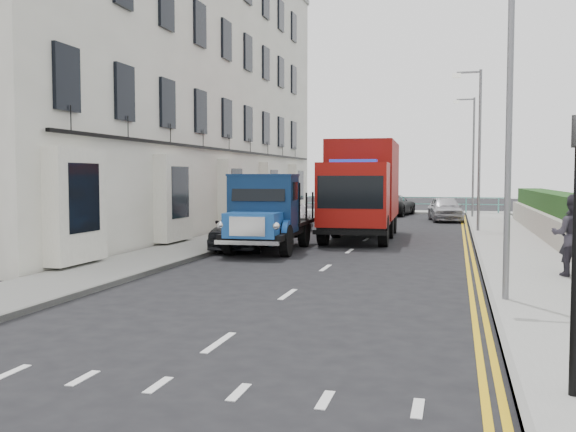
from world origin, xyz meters
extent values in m
plane|color=black|center=(0.00, 0.00, 0.00)|extent=(120.00, 120.00, 0.00)
cube|color=gray|center=(-5.20, 9.00, 0.06)|extent=(2.40, 38.00, 0.12)
cube|color=gray|center=(5.30, 9.00, 0.06)|extent=(2.60, 38.00, 0.12)
cube|color=gray|center=(0.00, 29.00, 0.06)|extent=(30.00, 2.50, 0.12)
plane|color=slate|center=(0.00, 60.00, 0.00)|extent=(120.00, 120.00, 0.00)
cube|color=white|center=(-9.50, 13.00, 7.00)|extent=(6.00, 30.00, 14.00)
cube|color=black|center=(-6.35, 13.00, 3.60)|extent=(0.12, 28.00, 0.10)
cube|color=#B2AD9E|center=(6.60, 9.00, 0.55)|extent=(0.30, 28.00, 1.00)
cube|color=#1C3A12|center=(7.30, 9.00, 0.95)|extent=(1.20, 28.00, 1.70)
cube|color=#59B2A5|center=(0.00, 28.20, 1.08)|extent=(13.00, 0.08, 0.06)
cube|color=#59B2A5|center=(0.00, 28.20, 0.65)|extent=(13.00, 0.06, 0.05)
cylinder|color=slate|center=(4.30, -2.00, 3.50)|extent=(0.12, 0.12, 7.00)
cylinder|color=slate|center=(4.30, 14.00, 3.50)|extent=(0.12, 0.12, 7.00)
cube|color=slate|center=(3.80, 14.00, 6.90)|extent=(1.00, 0.08, 0.08)
cube|color=beige|center=(3.30, 14.00, 6.78)|extent=(0.35, 0.18, 0.18)
cylinder|color=slate|center=(4.30, 24.00, 3.50)|extent=(0.12, 0.12, 7.00)
cube|color=slate|center=(3.80, 24.00, 6.90)|extent=(1.00, 0.08, 0.08)
cube|color=beige|center=(3.30, 24.00, 6.78)|extent=(0.35, 0.18, 0.18)
cylinder|color=black|center=(-3.44, 3.98, 0.49)|extent=(0.31, 0.99, 0.98)
cylinder|color=black|center=(-1.64, 4.06, 0.49)|extent=(0.31, 0.99, 0.98)
cylinder|color=black|center=(-3.56, 6.85, 0.49)|extent=(0.31, 0.99, 0.98)
cylinder|color=black|center=(-1.76, 6.92, 0.49)|extent=(0.31, 0.99, 0.98)
cube|color=black|center=(-2.60, 5.45, 0.64)|extent=(2.15, 4.99, 0.18)
cube|color=#1D529F|center=(-2.52, 3.56, 1.00)|extent=(1.64, 1.40, 0.74)
cube|color=silver|center=(-2.49, 2.87, 1.00)|extent=(1.08, 0.13, 0.56)
cube|color=#0D2447|center=(-2.57, 4.74, 1.59)|extent=(2.10, 1.31, 1.79)
cube|color=black|center=(-2.65, 6.68, 0.87)|extent=(2.27, 2.95, 0.12)
cylinder|color=black|center=(-1.19, 7.53, 0.56)|extent=(0.37, 1.12, 1.11)
cylinder|color=black|center=(0.93, 7.61, 0.56)|extent=(0.37, 1.12, 1.11)
cylinder|color=black|center=(-1.31, 10.66, 0.56)|extent=(0.37, 1.12, 1.11)
cylinder|color=black|center=(0.81, 10.74, 0.56)|extent=(0.37, 1.12, 1.11)
cylinder|color=black|center=(-1.40, 12.89, 0.56)|extent=(0.37, 1.12, 1.11)
cylinder|color=black|center=(0.73, 12.97, 0.56)|extent=(0.37, 1.12, 1.11)
cube|color=black|center=(-0.23, 10.20, 0.76)|extent=(2.60, 7.17, 0.25)
cube|color=maroon|center=(-0.13, 7.57, 1.82)|extent=(2.50, 2.01, 2.23)
cube|color=black|center=(-0.10, 6.64, 1.92)|extent=(2.23, 0.17, 1.11)
cube|color=maroon|center=(-0.27, 11.31, 2.33)|extent=(2.73, 5.36, 3.04)
imported|color=black|center=(-3.60, 5.80, 0.72)|extent=(2.18, 4.40, 1.44)
imported|color=teal|center=(-3.60, 7.70, 0.62)|extent=(1.73, 3.88, 1.24)
imported|color=silver|center=(-3.60, 12.00, 0.61)|extent=(2.04, 4.33, 1.22)
imported|color=black|center=(-0.50, 26.03, 0.65)|extent=(2.81, 4.94, 1.30)
imported|color=#AAAAAF|center=(2.80, 21.42, 0.69)|extent=(2.19, 4.24, 1.38)
imported|color=black|center=(6.03, 1.68, 0.90)|extent=(0.62, 0.45, 1.56)
imported|color=#312E38|center=(6.00, 1.33, 1.08)|extent=(1.06, 0.90, 1.92)
imported|color=black|center=(-5.12, 10.44, 1.04)|extent=(1.10, 0.51, 1.84)
imported|color=#3F2E2D|center=(-5.21, 16.27, 1.08)|extent=(1.01, 0.72, 1.92)
camera|label=1|loc=(3.35, -14.77, 2.46)|focal=40.00mm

